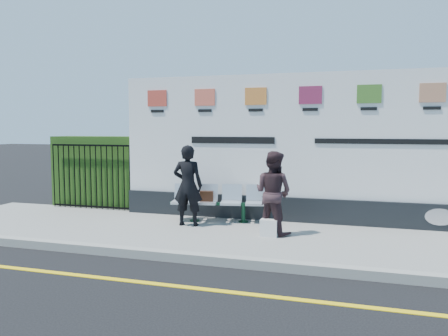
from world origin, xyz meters
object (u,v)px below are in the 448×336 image
object	(u,v)px
woman_left	(188,185)
woman_right	(273,193)
bench	(219,211)
billboard	(310,158)

from	to	relation	value
woman_left	woman_right	xyz separation A→B (m)	(1.72, -0.19, -0.04)
bench	woman_right	distance (m)	1.53
bench	woman_right	bearing A→B (deg)	-40.22
woman_right	billboard	bearing A→B (deg)	-91.10
billboard	woman_left	world-z (taller)	billboard
bench	billboard	bearing A→B (deg)	5.16
bench	woman_left	xyz separation A→B (m)	(-0.47, -0.51, 0.58)
billboard	woman_left	distance (m)	2.51
billboard	woman_right	size ratio (longest dim) A/B	5.34
woman_left	bench	bearing A→B (deg)	-139.01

